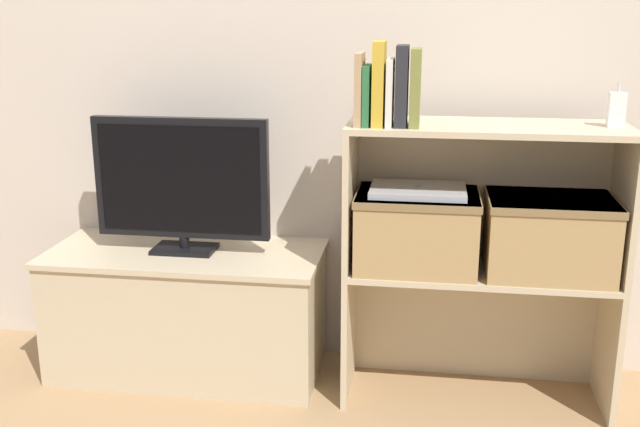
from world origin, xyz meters
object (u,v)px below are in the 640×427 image
book_tan (360,89)px  storage_basket_left (417,227)px  book_charcoal (402,86)px  book_mustard (379,84)px  book_olive (415,88)px  book_forest (367,95)px  tv (181,182)px  book_ivory (390,92)px  storage_basket_right (549,233)px  baby_monitor (617,110)px  laptop (418,190)px  tv_stand (188,311)px

book_tan → storage_basket_left: (0.19, 0.05, -0.46)m
book_charcoal → book_mustard: bearing=180.0°
book_charcoal → book_olive: size_ratio=1.04×
book_tan → book_forest: (0.02, 0.00, -0.02)m
book_forest → tv: bearing=170.2°
book_forest → book_mustard: 0.05m
book_ivory → storage_basket_right: (0.52, 0.05, -0.45)m
book_forest → book_mustard: book_mustard is taller
book_mustard → tv: bearing=170.7°
book_forest → storage_basket_left: book_forest is taller
book_ivory → book_charcoal: 0.04m
book_mustard → storage_basket_left: size_ratio=0.64×
book_forest → book_olive: bearing=0.0°
book_forest → book_tan: bearing=-180.0°
book_mustard → book_olive: book_mustard is taller
book_ivory → storage_basket_right: 0.69m
book_olive → baby_monitor: size_ratio=1.73×
baby_monitor → book_charcoal: bearing=-174.1°
book_charcoal → baby_monitor: book_charcoal is taller
book_forest → book_charcoal: bearing=0.0°
book_forest → storage_basket_left: (0.17, 0.05, -0.44)m
tv → book_charcoal: book_charcoal is taller
tv → book_charcoal: bearing=-8.5°
book_tan → laptop: (0.19, 0.05, -0.33)m
book_forest → book_mustard: size_ratio=0.72×
tv → book_ivory: (0.73, -0.11, 0.33)m
tv_stand → book_forest: (0.66, -0.12, 0.81)m
storage_basket_left → book_mustard: bearing=-157.9°
book_olive → book_ivory: bearing=180.0°
book_mustard → book_ivory: (0.03, 0.00, -0.03)m
book_tan → book_ivory: (0.10, 0.00, -0.01)m
laptop → tv: bearing=175.8°
tv → book_charcoal: (0.76, -0.11, 0.35)m
book_tan → tv: bearing=169.8°
storage_basket_left → storage_basket_right: (0.42, 0.00, 0.00)m
tv_stand → book_olive: 1.17m
book_mustard → book_tan: bearing=-180.0°
tv_stand → book_forest: bearing=-10.0°
tv → laptop: size_ratio=2.02×
book_olive → storage_basket_right: bearing=6.8°
tv → laptop: bearing=-4.2°
tv → book_mustard: size_ratio=2.42×
book_tan → book_charcoal: book_charcoal is taller
book_ivory → baby_monitor: size_ratio=1.51×
book_tan → storage_basket_right: size_ratio=0.56×
tv_stand → laptop: 0.97m
book_charcoal → book_olive: (0.04, 0.00, -0.00)m
tv → baby_monitor: (1.42, -0.05, 0.29)m
book_forest → baby_monitor: 0.77m
tv_stand → baby_monitor: baby_monitor is taller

